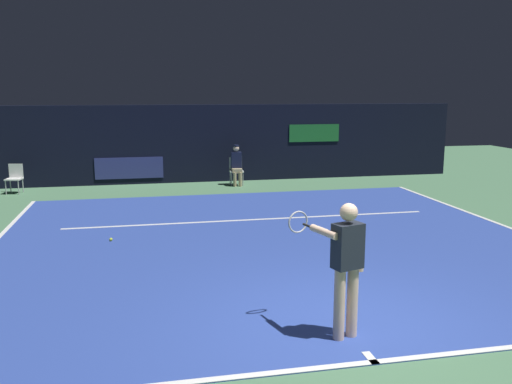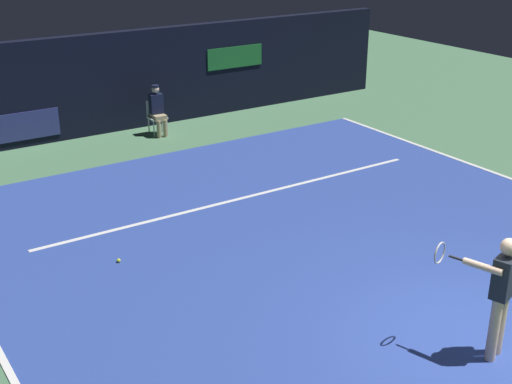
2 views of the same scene
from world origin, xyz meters
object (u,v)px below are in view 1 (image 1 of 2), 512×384
tennis_player (346,262)px  line_judge_on_chair (236,165)px  courtside_chair_near (15,177)px  tennis_ball (111,239)px

tennis_player → line_judge_on_chair: tennis_player is taller
line_judge_on_chair → courtside_chair_near: 6.79m
tennis_player → courtside_chair_near: tennis_player is taller
courtside_chair_near → tennis_ball: (3.11, -6.13, -0.46)m
courtside_chair_near → line_judge_on_chair: bearing=-0.0°
tennis_player → line_judge_on_chair: bearing=87.1°
tennis_player → tennis_ball: tennis_player is taller
courtside_chair_near → tennis_player: bearing=-61.1°
tennis_ball → courtside_chair_near: bearing=116.9°
tennis_player → tennis_ball: 6.07m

